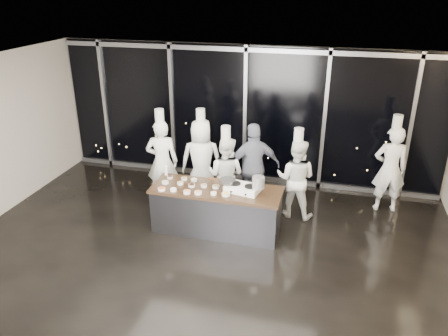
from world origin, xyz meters
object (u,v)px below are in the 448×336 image
at_px(chef_right, 296,178).
at_px(chef_center, 226,174).
at_px(stock_pot, 258,182).
at_px(chef_far_left, 162,161).
at_px(chef_left, 202,160).
at_px(frying_pan, 227,180).
at_px(guest, 254,167).
at_px(stove, 243,188).
at_px(chef_side, 390,168).
at_px(demo_counter, 217,210).

bearing_deg(chef_right, chef_center, 12.89).
relative_size(stock_pot, chef_far_left, 0.11).
xyz_separation_m(stock_pot, chef_left, (-1.47, 1.26, -0.22)).
distance_m(frying_pan, guest, 1.09).
xyz_separation_m(stove, chef_side, (2.72, 1.71, -0.02)).
bearing_deg(chef_left, chef_far_left, 6.32).
bearing_deg(chef_far_left, chef_center, 162.69).
bearing_deg(chef_side, stock_pot, 27.98).
distance_m(chef_left, chef_side, 3.92).
distance_m(stock_pot, chef_side, 3.01).
bearing_deg(stock_pot, demo_counter, 176.44).
bearing_deg(chef_right, chef_left, -0.01).
bearing_deg(chef_center, frying_pan, 114.81).
bearing_deg(guest, chef_side, 168.76).
bearing_deg(stove, chef_left, 144.82).
distance_m(stove, guest, 1.08).
xyz_separation_m(chef_far_left, guest, (1.96, 0.19, -0.01)).
xyz_separation_m(frying_pan, chef_center, (-0.22, 0.76, -0.24)).
relative_size(chef_left, chef_center, 1.11).
bearing_deg(demo_counter, chef_side, 28.26).
xyz_separation_m(stock_pot, chef_center, (-0.83, 0.88, -0.32)).
bearing_deg(stock_pot, frying_pan, 169.79).
bearing_deg(chef_right, demo_counter, 41.87).
distance_m(frying_pan, chef_far_left, 1.86).
relative_size(chef_far_left, guest, 1.11).
relative_size(stove, chef_far_left, 0.33).
distance_m(stock_pot, chef_center, 1.25).
relative_size(chef_left, guest, 1.10).
xyz_separation_m(chef_left, chef_right, (2.05, -0.22, -0.09)).
height_order(chef_far_left, guest, chef_far_left).
height_order(stock_pot, chef_center, chef_center).
bearing_deg(frying_pan, chef_far_left, 163.13).
bearing_deg(stove, frying_pan, -176.98).
height_order(demo_counter, chef_center, chef_center).
bearing_deg(chef_side, chef_far_left, 1.54).
relative_size(demo_counter, chef_left, 1.19).
relative_size(stove, guest, 0.36).
bearing_deg(stove, chef_right, 58.18).
bearing_deg(guest, demo_counter, 41.26).
bearing_deg(guest, chef_far_left, -18.79).
bearing_deg(guest, stove, 65.63).
relative_size(guest, chef_side, 0.90).
height_order(chef_far_left, chef_center, chef_far_left).
bearing_deg(frying_pan, stock_pot, 0.19).
bearing_deg(stove, chef_center, 133.73).
relative_size(demo_counter, stove, 3.63).
relative_size(demo_counter, frying_pan, 4.48).
bearing_deg(frying_pan, chef_center, 116.57).
distance_m(demo_counter, chef_left, 1.47).
xyz_separation_m(chef_left, chef_side, (3.89, 0.52, 0.02)).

